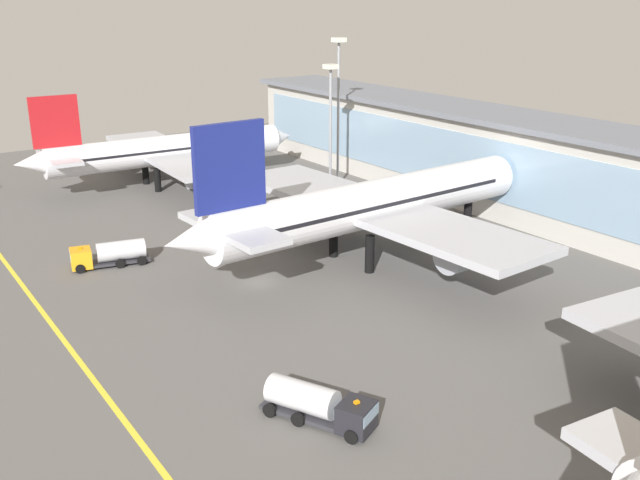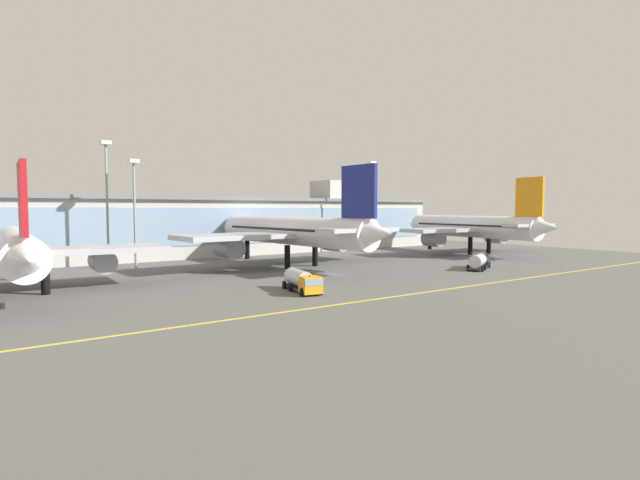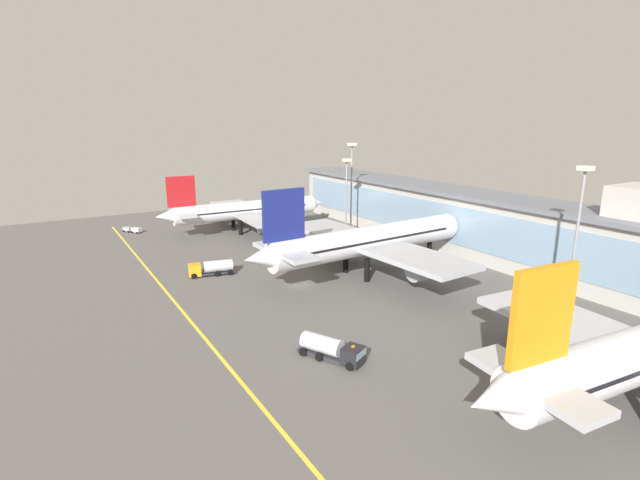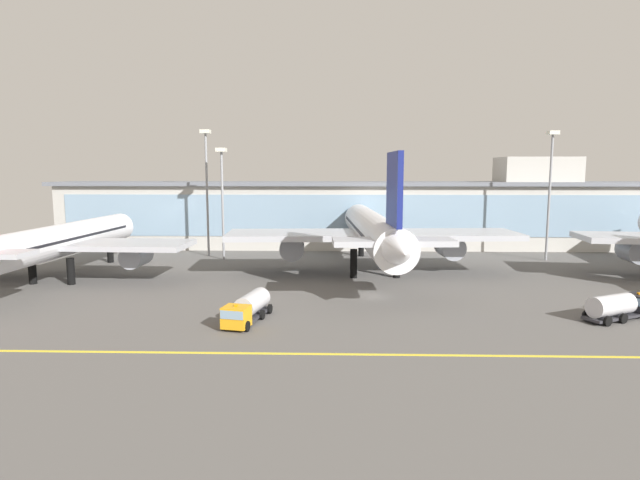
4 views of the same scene
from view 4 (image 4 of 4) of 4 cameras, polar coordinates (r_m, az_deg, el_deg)
name	(u,v)px [view 4 (image 4 of 4)]	position (r m, az deg, el deg)	size (l,w,h in m)	color
ground_plane	(374,296)	(69.19, 5.95, -6.17)	(180.00, 180.00, 0.00)	#5B5956
taxiway_centreline_stripe	(392,355)	(48.18, 7.93, -12.36)	(144.00, 0.50, 0.01)	yellow
terminal_building	(366,212)	(112.59, 5.12, 3.02)	(130.36, 14.00, 19.35)	beige
airliner_near_left	(61,241)	(87.03, -26.56, -0.14)	(38.86, 47.95, 16.24)	black
airliner_near_right	(373,232)	(83.11, 5.83, 0.92)	(46.78, 54.20, 18.68)	black
fuel_tanker_truck	(247,308)	(57.68, -8.02, -7.44)	(4.56, 9.35, 2.90)	black
baggage_tug_near	(621,306)	(67.19, 30.11, -6.25)	(9.18, 6.22, 2.90)	black
apron_light_mast_west	(222,186)	(97.38, -10.68, 5.88)	(1.80, 1.80, 20.57)	gray
apron_light_mast_centre	(550,176)	(103.98, 23.95, 6.40)	(1.80, 1.80, 23.58)	gray
apron_light_mast_east	(207,174)	(102.41, -12.33, 7.04)	(1.80, 1.80, 24.16)	gray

